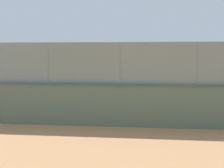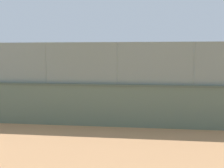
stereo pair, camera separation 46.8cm
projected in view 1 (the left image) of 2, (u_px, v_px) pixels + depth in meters
The scene contains 6 objects.
ground_plane at pixel (124, 92), 26.18m from camera, with size 260.00×260.00×0.00m, color tan.
perimeter_wall at pixel (49, 104), 14.33m from camera, with size 31.29×1.67×1.75m.
fence_panel_on_wall at pixel (48, 63), 14.17m from camera, with size 30.72×1.26×1.72m.
player_at_service_line at pixel (131, 86), 21.25m from camera, with size 1.27×0.77×1.64m.
player_crossing_court at pixel (135, 84), 23.47m from camera, with size 0.75×0.71×1.49m.
sports_ball at pixel (111, 106), 19.12m from camera, with size 0.07×0.07×0.07m, color yellow.
Camera 1 is at (-3.40, 25.81, 3.00)m, focal length 54.03 mm.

